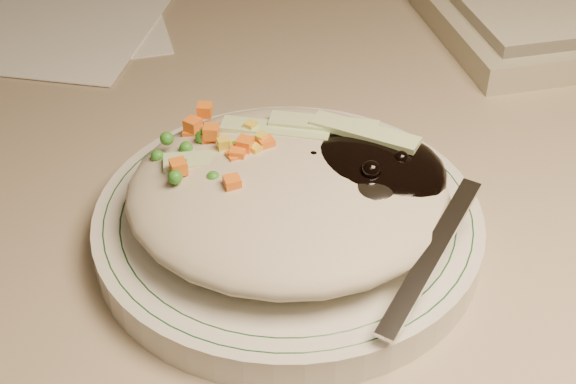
{
  "coord_description": "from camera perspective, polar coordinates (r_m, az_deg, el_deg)",
  "views": [
    {
      "loc": [
        -0.05,
        0.82,
        1.08
      ],
      "look_at": [
        -0.07,
        1.19,
        0.78
      ],
      "focal_mm": 50.0,
      "sensor_mm": 36.0,
      "label": 1
    }
  ],
  "objects": [
    {
      "name": "desk",
      "position": [
        0.78,
        6.03,
        -5.24
      ],
      "size": [
        1.4,
        0.7,
        0.74
      ],
      "color": "tan",
      "rests_on": "ground"
    },
    {
      "name": "plate",
      "position": [
        0.5,
        0.0,
        -2.34
      ],
      "size": [
        0.24,
        0.24,
        0.02
      ],
      "primitive_type": "cylinder",
      "color": "silver",
      "rests_on": "desk"
    },
    {
      "name": "plate_rim",
      "position": [
        0.49,
        0.0,
        -1.46
      ],
      "size": [
        0.23,
        0.23,
        0.0
      ],
      "color": "#144723",
      "rests_on": "plate"
    },
    {
      "name": "meal",
      "position": [
        0.48,
        0.51,
        0.45
      ],
      "size": [
        0.21,
        0.19,
        0.05
      ],
      "color": "#BAAF97",
      "rests_on": "plate"
    }
  ]
}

